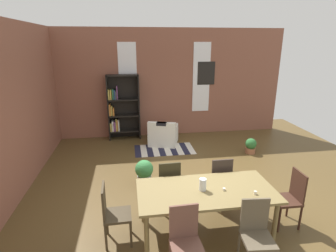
{
  "coord_description": "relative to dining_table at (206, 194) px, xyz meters",
  "views": [
    {
      "loc": [
        -1.17,
        -4.64,
        2.91
      ],
      "look_at": [
        -0.3,
        1.2,
        1.08
      ],
      "focal_mm": 28.75,
      "sensor_mm": 36.0,
      "label": 1
    }
  ],
  "objects": [
    {
      "name": "ground_plane",
      "position": [
        0.05,
        1.14,
        -0.69
      ],
      "size": [
        9.74,
        9.74,
        0.0
      ],
      "primitive_type": "plane",
      "color": "brown"
    },
    {
      "name": "back_wall_brick",
      "position": [
        0.05,
        4.94,
        0.99
      ],
      "size": [
        7.61,
        0.12,
        3.35
      ],
      "primitive_type": "cube",
      "color": "brown",
      "rests_on": "ground"
    },
    {
      "name": "window_pane_0",
      "position": [
        -1.1,
        4.87,
        1.15
      ],
      "size": [
        0.55,
        0.02,
        2.18
      ],
      "primitive_type": "cube",
      "color": "white"
    },
    {
      "name": "window_pane_1",
      "position": [
        1.21,
        4.87,
        1.15
      ],
      "size": [
        0.55,
        0.02,
        2.18
      ],
      "primitive_type": "cube",
      "color": "white"
    },
    {
      "name": "dining_table",
      "position": [
        0.0,
        0.0,
        0.0
      ],
      "size": [
        2.1,
        1.01,
        0.76
      ],
      "color": "olive",
      "rests_on": "ground"
    },
    {
      "name": "vase_on_table",
      "position": [
        -0.06,
        0.0,
        0.17
      ],
      "size": [
        0.11,
        0.11,
        0.19
      ],
      "primitive_type": "cylinder",
      "color": "silver",
      "rests_on": "dining_table"
    },
    {
      "name": "tealight_candle_0",
      "position": [
        0.26,
        -0.06,
        0.09
      ],
      "size": [
        0.04,
        0.04,
        0.04
      ],
      "primitive_type": "cylinder",
      "color": "silver",
      "rests_on": "dining_table"
    },
    {
      "name": "tealight_candle_1",
      "position": [
        0.68,
        -0.23,
        0.1
      ],
      "size": [
        0.04,
        0.04,
        0.05
      ],
      "primitive_type": "cylinder",
      "color": "silver",
      "rests_on": "dining_table"
    },
    {
      "name": "dining_chair_far_right",
      "position": [
        0.47,
        0.73,
        -0.18
      ],
      "size": [
        0.41,
        0.41,
        0.95
      ],
      "color": "#342A25",
      "rests_on": "ground"
    },
    {
      "name": "dining_chair_near_right",
      "position": [
        0.48,
        -0.73,
        -0.18
      ],
      "size": [
        0.44,
        0.44,
        0.95
      ],
      "color": "brown",
      "rests_on": "ground"
    },
    {
      "name": "dining_chair_head_left",
      "position": [
        -1.42,
        -0.0,
        -0.18
      ],
      "size": [
        0.41,
        0.41,
        0.95
      ],
      "color": "#423624",
      "rests_on": "ground"
    },
    {
      "name": "dining_chair_far_left",
      "position": [
        -0.47,
        0.73,
        -0.18
      ],
      "size": [
        0.41,
        0.41,
        0.95
      ],
      "color": "#2E2A19",
      "rests_on": "ground"
    },
    {
      "name": "dining_chair_near_left",
      "position": [
        -0.48,
        -0.73,
        -0.18
      ],
      "size": [
        0.42,
        0.42,
        0.95
      ],
      "color": "brown",
      "rests_on": "ground"
    },
    {
      "name": "dining_chair_head_right",
      "position": [
        1.42,
        -0.0,
        -0.18
      ],
      "size": [
        0.41,
        0.41,
        0.95
      ],
      "color": "#3D2319",
      "rests_on": "ground"
    },
    {
      "name": "bookshelf_tall",
      "position": [
        -1.35,
        4.69,
        0.3
      ],
      "size": [
        0.97,
        0.33,
        2.0
      ],
      "color": "black",
      "rests_on": "ground"
    },
    {
      "name": "armchair_white",
      "position": [
        -0.14,
        3.99,
        -0.41
      ],
      "size": [
        1.0,
        1.0,
        0.75
      ],
      "color": "white",
      "rests_on": "ground"
    },
    {
      "name": "potted_plant_by_shelf",
      "position": [
        -0.85,
        1.67,
        -0.4
      ],
      "size": [
        0.38,
        0.38,
        0.55
      ],
      "color": "silver",
      "rests_on": "ground"
    },
    {
      "name": "potted_plant_corner",
      "position": [
        2.14,
        2.94,
        -0.47
      ],
      "size": [
        0.3,
        0.3,
        0.42
      ],
      "color": "#9E6042",
      "rests_on": "ground"
    },
    {
      "name": "striped_rug",
      "position": [
        -0.17,
        3.53,
        -0.68
      ],
      "size": [
        1.67,
        0.91,
        0.01
      ],
      "color": "#1E1E33",
      "rests_on": "ground"
    },
    {
      "name": "framed_picture",
      "position": [
        1.36,
        4.87,
        1.29
      ],
      "size": [
        0.56,
        0.03,
        0.72
      ],
      "primitive_type": "cube",
      "color": "black"
    }
  ]
}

